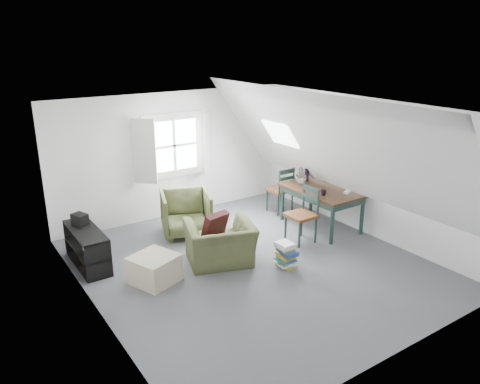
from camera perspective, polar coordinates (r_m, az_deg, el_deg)
floor at (r=7.66m, az=1.56°, el=-8.83°), size 5.50×5.50×0.00m
ceiling at (r=6.87m, az=1.74°, el=9.99°), size 5.50×5.50×0.00m
wall_back at (r=9.45m, az=-8.11°, el=4.48°), size 5.00×0.00×5.00m
wall_front at (r=5.35m, az=19.18°, el=-7.76°), size 5.00×0.00×5.00m
wall_left at (r=6.15m, az=-17.73°, el=-4.09°), size 0.00×5.50×5.50m
wall_right at (r=8.80m, az=15.03°, el=2.96°), size 0.00×5.50×5.50m
slope_left at (r=6.28m, az=-9.91°, el=2.08°), size 3.19×5.50×4.48m
slope_right at (r=8.00m, az=10.80°, el=5.61°), size 3.19×5.50×4.48m
dormer_window at (r=9.34m, az=-7.96°, el=5.58°), size 1.71×0.35×1.30m
skylight at (r=8.95m, az=4.95°, el=7.05°), size 0.35×0.75×0.47m
armchair_near at (r=7.73m, az=-2.41°, el=-8.56°), size 1.28×1.20×0.68m
armchair_far at (r=8.84m, az=-6.49°, el=-5.03°), size 1.12×1.13×0.81m
throw_pillow at (r=7.60m, az=-3.06°, el=-4.11°), size 0.49×0.35×0.46m
ottoman at (r=7.21m, az=-10.40°, el=-9.19°), size 0.80×0.80×0.41m
dining_table at (r=8.99m, az=9.92°, el=-0.22°), size 0.93×1.54×0.77m
demijohn at (r=9.13m, az=7.38°, el=1.74°), size 0.23×0.23×0.32m
vase_twigs at (r=9.36m, az=8.14°, el=2.20°), size 0.08×0.09×0.64m
cup at (r=8.58m, az=10.12°, el=-0.42°), size 0.13×0.13×0.10m
paper_box at (r=8.79m, az=12.93°, el=-0.01°), size 0.15×0.13×0.04m
dining_chair_far at (r=9.67m, az=5.03°, el=0.35°), size 0.46×0.46×0.98m
dining_chair_near at (r=8.36m, az=7.68°, el=-2.66°), size 0.47×0.47×1.00m
media_shelf at (r=7.88m, az=-18.03°, el=-6.75°), size 0.40×1.20×0.62m
electronics_box at (r=7.98m, az=-18.94°, el=-3.22°), size 0.25×0.30×0.20m
magazine_stack at (r=7.55m, az=5.63°, el=-7.62°), size 0.30×0.36×0.41m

